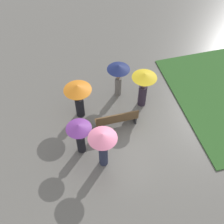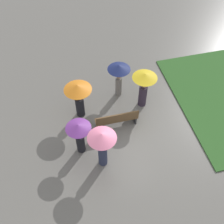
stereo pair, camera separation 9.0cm
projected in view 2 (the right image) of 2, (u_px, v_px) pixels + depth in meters
The scene contains 7 objects.
ground_plane at pixel (125, 141), 12.01m from camera, with size 90.00×90.00×0.00m, color #66635E.
park_bench at pixel (117, 119), 12.17m from camera, with size 1.88×0.43×0.90m.
crowd_person_orange at pixel (78, 94), 11.92m from camera, with size 1.19×1.19×1.87m.
crowd_person_pink at pixel (102, 143), 10.25m from camera, with size 1.08×1.08×1.98m.
crowd_person_purple at pixel (79, 133), 10.83m from camera, with size 0.99×0.99×1.70m.
crowd_person_navy at pixel (119, 73), 12.75m from camera, with size 1.05×1.05×1.82m.
crowd_person_yellow at pixel (144, 84), 12.33m from camera, with size 1.10×1.10×1.93m.
Camera 2 is at (2.20, 6.40, 10.02)m, focal length 45.00 mm.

